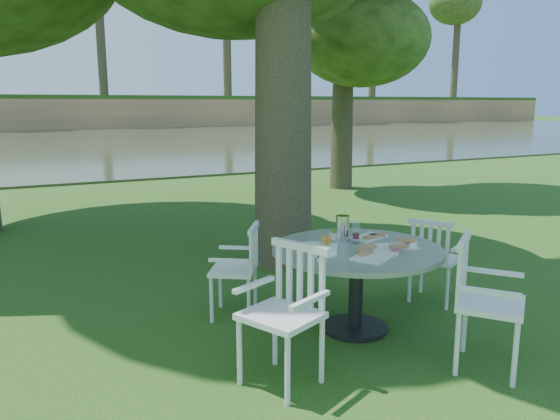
{
  "coord_description": "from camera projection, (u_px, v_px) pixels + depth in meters",
  "views": [
    {
      "loc": [
        -2.47,
        -4.69,
        1.93
      ],
      "look_at": [
        0.0,
        0.2,
        0.85
      ],
      "focal_mm": 35.0,
      "sensor_mm": 36.0,
      "label": 1
    }
  ],
  "objects": [
    {
      "name": "ground",
      "position": [
        289.0,
        295.0,
        5.57
      ],
      "size": [
        140.0,
        140.0,
        0.0
      ],
      "primitive_type": "plane",
      "color": "#14370B",
      "rests_on": "ground"
    },
    {
      "name": "table",
      "position": [
        357.0,
        263.0,
        4.6
      ],
      "size": [
        1.43,
        1.43,
        0.74
      ],
      "color": "black",
      "rests_on": "ground"
    },
    {
      "name": "chair_ne",
      "position": [
        433.0,
        254.0,
        5.25
      ],
      "size": [
        0.55,
        0.56,
        0.84
      ],
      "rotation": [
        0.0,
        0.0,
        -4.2
      ],
      "color": "silver",
      "rests_on": "ground"
    },
    {
      "name": "chair_nw",
      "position": [
        243.0,
        263.0,
        4.94
      ],
      "size": [
        0.57,
        0.58,
        0.85
      ],
      "rotation": [
        0.0,
        0.0,
        -2.15
      ],
      "color": "silver",
      "rests_on": "ground"
    },
    {
      "name": "chair_sw",
      "position": [
        290.0,
        302.0,
        3.78
      ],
      "size": [
        0.61,
        0.63,
        0.97
      ],
      "rotation": [
        0.0,
        0.0,
        -1.16
      ],
      "color": "silver",
      "rests_on": "ground"
    },
    {
      "name": "chair_se",
      "position": [
        477.0,
        293.0,
        3.97
      ],
      "size": [
        0.67,
        0.66,
        0.97
      ],
      "rotation": [
        0.0,
        0.0,
        0.66
      ],
      "color": "silver",
      "rests_on": "ground"
    },
    {
      "name": "tableware",
      "position": [
        349.0,
        240.0,
        4.62
      ],
      "size": [
        1.01,
        0.94,
        0.23
      ],
      "color": "white",
      "rests_on": "table"
    },
    {
      "name": "river",
      "position": [
        62.0,
        144.0,
        25.71
      ],
      "size": [
        100.0,
        28.0,
        0.12
      ],
      "primitive_type": "cube",
      "color": "#2D341F",
      "rests_on": "ground"
    },
    {
      "name": "far_bank",
      "position": [
        34.0,
        30.0,
        40.3
      ],
      "size": [
        100.0,
        18.0,
        15.2
      ],
      "color": "#9E7149",
      "rests_on": "ground"
    }
  ]
}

